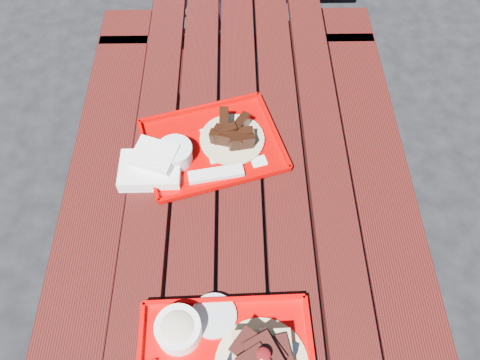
% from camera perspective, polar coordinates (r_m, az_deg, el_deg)
% --- Properties ---
extents(ground, '(60.00, 60.00, 0.00)m').
position_cam_1_polar(ground, '(2.25, -0.06, -8.32)').
color(ground, black).
rests_on(ground, ground).
extents(picnic_table_near, '(1.41, 2.40, 0.75)m').
position_cam_1_polar(picnic_table_near, '(1.76, -0.07, -0.58)').
color(picnic_table_near, '#42120C').
rests_on(picnic_table_near, ground).
extents(near_tray, '(0.47, 0.40, 0.15)m').
position_cam_1_polar(near_tray, '(1.29, -1.77, -20.65)').
color(near_tray, '#DA0001').
rests_on(near_tray, picnic_table_near).
extents(far_tray, '(0.54, 0.47, 0.08)m').
position_cam_1_polar(far_tray, '(1.60, -3.59, 4.17)').
color(far_tray, '#B80000').
rests_on(far_tray, picnic_table_near).
extents(white_cloth, '(0.20, 0.18, 0.08)m').
position_cam_1_polar(white_cloth, '(1.56, -10.72, 1.69)').
color(white_cloth, white).
rests_on(white_cloth, picnic_table_near).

